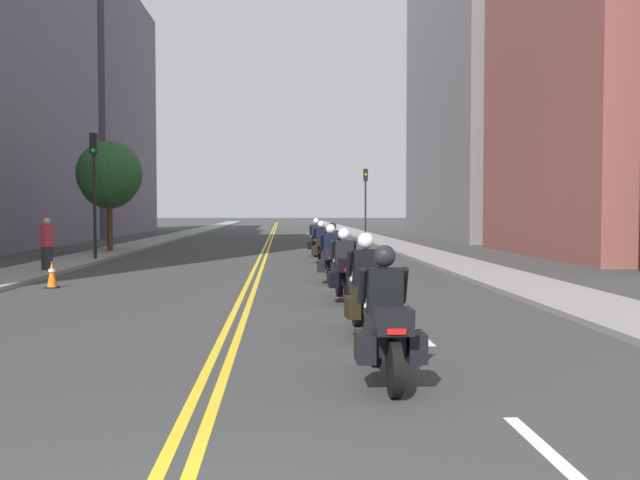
{
  "coord_description": "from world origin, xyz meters",
  "views": [
    {
      "loc": [
        0.82,
        -3.45,
        1.99
      ],
      "look_at": [
        2.03,
        19.29,
        1.03
      ],
      "focal_mm": 40.18,
      "sensor_mm": 36.0,
      "label": 1
    }
  ],
  "objects_px": {
    "motorcycle_4": "(333,252)",
    "pedestrian_2": "(47,245)",
    "motorcycle_5": "(321,246)",
    "traffic_light_near": "(94,174)",
    "motorcycle_2": "(344,271)",
    "traffic_light_far": "(366,191)",
    "motorcycle_3": "(331,259)",
    "street_tree_1": "(109,180)",
    "traffic_cone_0": "(52,274)",
    "motorcycle_6": "(316,241)",
    "motorcycle_1": "(367,295)",
    "motorcycle_0": "(386,327)",
    "street_tree_0": "(109,174)"
  },
  "relations": [
    {
      "from": "motorcycle_4",
      "to": "pedestrian_2",
      "type": "bearing_deg",
      "value": -179.11
    },
    {
      "from": "motorcycle_5",
      "to": "traffic_light_near",
      "type": "distance_m",
      "value": 9.17
    },
    {
      "from": "motorcycle_5",
      "to": "motorcycle_2",
      "type": "bearing_deg",
      "value": -91.68
    },
    {
      "from": "traffic_light_far",
      "to": "motorcycle_3",
      "type": "bearing_deg",
      "value": -98.59
    },
    {
      "from": "traffic_light_near",
      "to": "motorcycle_4",
      "type": "bearing_deg",
      "value": -31.28
    },
    {
      "from": "traffic_light_near",
      "to": "street_tree_1",
      "type": "relative_size",
      "value": 1.02
    },
    {
      "from": "pedestrian_2",
      "to": "traffic_cone_0",
      "type": "bearing_deg",
      "value": -130.24
    },
    {
      "from": "street_tree_1",
      "to": "traffic_light_far",
      "type": "bearing_deg",
      "value": 42.55
    },
    {
      "from": "motorcycle_4",
      "to": "motorcycle_6",
      "type": "relative_size",
      "value": 1.08
    },
    {
      "from": "motorcycle_5",
      "to": "traffic_light_far",
      "type": "relative_size",
      "value": 0.48
    },
    {
      "from": "motorcycle_3",
      "to": "motorcycle_2",
      "type": "bearing_deg",
      "value": -89.18
    },
    {
      "from": "motorcycle_2",
      "to": "motorcycle_1",
      "type": "bearing_deg",
      "value": -92.69
    },
    {
      "from": "motorcycle_6",
      "to": "motorcycle_1",
      "type": "bearing_deg",
      "value": -87.75
    },
    {
      "from": "motorcycle_1",
      "to": "motorcycle_2",
      "type": "distance_m",
      "value": 4.24
    },
    {
      "from": "motorcycle_1",
      "to": "pedestrian_2",
      "type": "xyz_separation_m",
      "value": [
        -8.68,
        11.54,
        0.25
      ]
    },
    {
      "from": "street_tree_1",
      "to": "motorcycle_0",
      "type": "bearing_deg",
      "value": -70.5
    },
    {
      "from": "motorcycle_1",
      "to": "motorcycle_3",
      "type": "bearing_deg",
      "value": 87.1
    },
    {
      "from": "street_tree_0",
      "to": "street_tree_1",
      "type": "height_order",
      "value": "street_tree_0"
    },
    {
      "from": "motorcycle_4",
      "to": "street_tree_0",
      "type": "distance_m",
      "value": 14.6
    },
    {
      "from": "street_tree_1",
      "to": "motorcycle_4",
      "type": "bearing_deg",
      "value": -50.94
    },
    {
      "from": "motorcycle_4",
      "to": "motorcycle_1",
      "type": "bearing_deg",
      "value": -89.72
    },
    {
      "from": "traffic_cone_0",
      "to": "traffic_light_near",
      "type": "relative_size",
      "value": 0.14
    },
    {
      "from": "motorcycle_1",
      "to": "motorcycle_5",
      "type": "height_order",
      "value": "motorcycle_1"
    },
    {
      "from": "motorcycle_5",
      "to": "traffic_cone_0",
      "type": "bearing_deg",
      "value": -132.56
    },
    {
      "from": "traffic_light_near",
      "to": "pedestrian_2",
      "type": "xyz_separation_m",
      "value": [
        -0.14,
        -5.23,
        -2.48
      ]
    },
    {
      "from": "motorcycle_2",
      "to": "motorcycle_5",
      "type": "height_order",
      "value": "motorcycle_2"
    },
    {
      "from": "motorcycle_4",
      "to": "traffic_light_near",
      "type": "xyz_separation_m",
      "value": [
        -8.8,
        5.35,
        2.72
      ]
    },
    {
      "from": "motorcycle_2",
      "to": "traffic_cone_0",
      "type": "bearing_deg",
      "value": 154.55
    },
    {
      "from": "traffic_light_far",
      "to": "street_tree_0",
      "type": "distance_m",
      "value": 19.56
    },
    {
      "from": "motorcycle_0",
      "to": "traffic_light_near",
      "type": "distance_m",
      "value": 21.74
    },
    {
      "from": "motorcycle_0",
      "to": "traffic_light_near",
      "type": "bearing_deg",
      "value": 112.68
    },
    {
      "from": "motorcycle_0",
      "to": "traffic_light_far",
      "type": "distance_m",
      "value": 39.72
    },
    {
      "from": "motorcycle_3",
      "to": "motorcycle_5",
      "type": "distance_m",
      "value": 7.34
    },
    {
      "from": "motorcycle_5",
      "to": "traffic_cone_0",
      "type": "xyz_separation_m",
      "value": [
        -7.34,
        -8.29,
        -0.29
      ]
    },
    {
      "from": "motorcycle_1",
      "to": "motorcycle_6",
      "type": "relative_size",
      "value": 1.07
    },
    {
      "from": "motorcycle_3",
      "to": "traffic_light_far",
      "type": "distance_m",
      "value": 28.46
    },
    {
      "from": "motorcycle_1",
      "to": "motorcycle_6",
      "type": "distance_m",
      "value": 19.56
    },
    {
      "from": "traffic_light_far",
      "to": "traffic_light_near",
      "type": "bearing_deg",
      "value": -123.2
    },
    {
      "from": "traffic_light_far",
      "to": "street_tree_0",
      "type": "bearing_deg",
      "value": -133.49
    },
    {
      "from": "motorcycle_2",
      "to": "traffic_light_far",
      "type": "xyz_separation_m",
      "value": [
        4.22,
        32.04,
        2.61
      ]
    },
    {
      "from": "motorcycle_0",
      "to": "motorcycle_6",
      "type": "xyz_separation_m",
      "value": [
        0.29,
        22.66,
        0.0
      ]
    },
    {
      "from": "motorcycle_4",
      "to": "traffic_light_far",
      "type": "height_order",
      "value": "traffic_light_far"
    },
    {
      "from": "motorcycle_0",
      "to": "motorcycle_1",
      "type": "xyz_separation_m",
      "value": [
        0.15,
        3.11,
        -0.0
      ]
    },
    {
      "from": "motorcycle_1",
      "to": "traffic_light_far",
      "type": "height_order",
      "value": "traffic_light_far"
    },
    {
      "from": "street_tree_1",
      "to": "motorcycle_3",
      "type": "bearing_deg",
      "value": -57.93
    },
    {
      "from": "motorcycle_4",
      "to": "traffic_cone_0",
      "type": "bearing_deg",
      "value": -149.51
    },
    {
      "from": "motorcycle_5",
      "to": "street_tree_0",
      "type": "bearing_deg",
      "value": 144.2
    },
    {
      "from": "motorcycle_3",
      "to": "pedestrian_2",
      "type": "height_order",
      "value": "pedestrian_2"
    },
    {
      "from": "traffic_light_far",
      "to": "pedestrian_2",
      "type": "distance_m",
      "value": 28.01
    },
    {
      "from": "motorcycle_0",
      "to": "motorcycle_4",
      "type": "xyz_separation_m",
      "value": [
        0.42,
        14.53,
        0.01
      ]
    }
  ]
}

